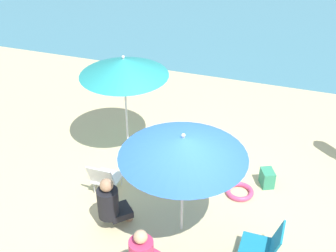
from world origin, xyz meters
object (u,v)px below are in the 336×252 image
beach_chair_c (266,244)px  person_c (111,203)px  beach_chair_b (104,177)px  beach_chair_a (178,163)px  swim_ring (240,192)px  beach_bag (267,178)px  umbrella_blue (183,147)px  umbrella_teal (124,67)px

beach_chair_c → person_c: person_c is taller
beach_chair_c → person_c: (-2.46, -0.07, 0.17)m
beach_chair_b → person_c: 0.83m
beach_chair_a → beach_chair_b: beach_chair_b is taller
beach_chair_c → swim_ring: beach_chair_c is taller
beach_chair_b → beach_chair_c: bearing=-101.8°
person_c → beach_bag: size_ratio=3.00×
umbrella_blue → beach_chair_a: size_ratio=2.80×
umbrella_teal → beach_chair_b: bearing=-84.2°
beach_chair_c → swim_ring: bearing=-64.7°
swim_ring → beach_chair_a: bearing=174.6°
umbrella_teal → person_c: (0.59, -2.09, -1.36)m
umbrella_blue → beach_chair_a: bearing=110.1°
beach_bag → beach_chair_b: bearing=-157.2°
beach_chair_a → person_c: size_ratio=0.71×
beach_chair_b → swim_ring: bearing=-71.7°
umbrella_blue → beach_chair_a: umbrella_blue is taller
beach_chair_a → beach_chair_b: size_ratio=1.01×
umbrella_teal → umbrella_blue: bearing=-47.1°
umbrella_blue → beach_chair_b: umbrella_blue is taller
beach_bag → beach_chair_c: bearing=-83.3°
umbrella_blue → umbrella_teal: (-1.69, 1.81, 0.21)m
umbrella_teal → beach_chair_b: (0.14, -1.40, -1.48)m
person_c → beach_bag: bearing=-5.5°
beach_chair_a → beach_chair_b: (-1.08, -0.86, 0.04)m
umbrella_blue → swim_ring: size_ratio=3.81×
umbrella_teal → beach_chair_a: size_ratio=3.02×
umbrella_blue → beach_chair_a: (-0.47, 1.27, -1.31)m
beach_chair_b → swim_ring: size_ratio=1.35×
umbrella_blue → person_c: (-1.10, -0.28, -1.15)m
swim_ring → beach_bag: size_ratio=1.56×
beach_chair_c → swim_ring: 1.52m
person_c → swim_ring: person_c is taller
umbrella_blue → beach_chair_c: umbrella_blue is taller
beach_chair_a → beach_chair_c: size_ratio=1.07×
umbrella_teal → swim_ring: (2.42, -0.66, -1.79)m
umbrella_teal → beach_chair_c: 3.96m
umbrella_blue → umbrella_teal: umbrella_teal is taller
umbrella_teal → person_c: umbrella_teal is taller
umbrella_teal → beach_chair_c: (3.05, -2.02, -1.53)m
beach_bag → umbrella_blue: bearing=-126.7°
person_c → umbrella_teal: bearing=61.2°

